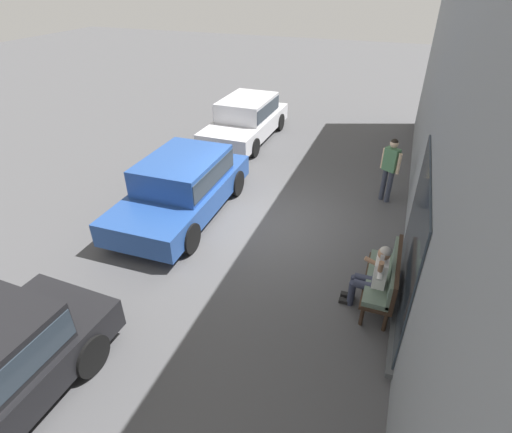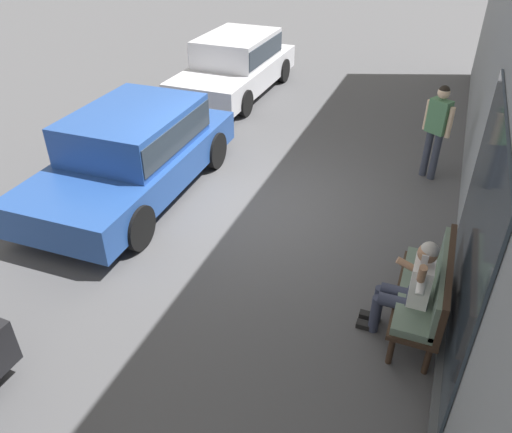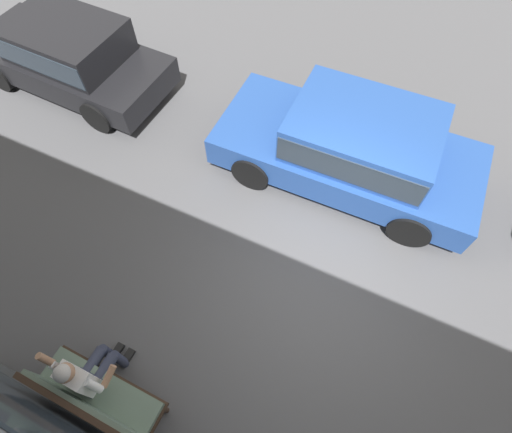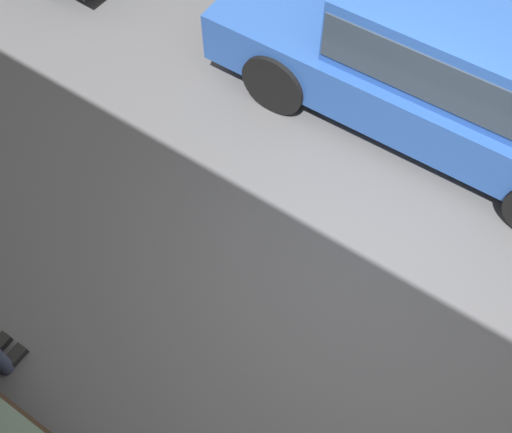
{
  "view_description": "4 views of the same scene",
  "coord_description": "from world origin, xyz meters",
  "px_view_note": "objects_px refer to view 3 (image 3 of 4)",
  "views": [
    {
      "loc": [
        7.78,
        2.6,
        5.3
      ],
      "look_at": [
        1.08,
        0.13,
        0.84
      ],
      "focal_mm": 28.0,
      "sensor_mm": 36.0,
      "label": 1
    },
    {
      "loc": [
        6.62,
        2.6,
        4.46
      ],
      "look_at": [
        1.7,
        0.69,
        1.01
      ],
      "focal_mm": 35.0,
      "sensor_mm": 36.0,
      "label": 2
    },
    {
      "loc": [
        -0.24,
        2.6,
        5.83
      ],
      "look_at": [
        0.98,
        0.04,
        1.17
      ],
      "focal_mm": 28.0,
      "sensor_mm": 36.0,
      "label": 3
    },
    {
      "loc": [
        -0.68,
        2.6,
        5.03
      ],
      "look_at": [
        0.7,
        0.56,
        1.02
      ],
      "focal_mm": 45.0,
      "sensor_mm": 36.0,
      "label": 4
    }
  ],
  "objects_px": {
    "bench": "(93,400)",
    "parked_car_far": "(68,53)",
    "parked_car_mid": "(354,145)",
    "person_on_phone": "(87,372)"
  },
  "relations": [
    {
      "from": "bench",
      "to": "parked_car_far",
      "type": "distance_m",
      "value": 6.5
    },
    {
      "from": "bench",
      "to": "parked_car_far",
      "type": "relative_size",
      "value": 0.39
    },
    {
      "from": "parked_car_mid",
      "to": "parked_car_far",
      "type": "xyz_separation_m",
      "value": [
        5.86,
        0.11,
        -0.02
      ]
    },
    {
      "from": "person_on_phone",
      "to": "parked_car_mid",
      "type": "bearing_deg",
      "value": -110.48
    },
    {
      "from": "parked_car_far",
      "to": "person_on_phone",
      "type": "bearing_deg",
      "value": 131.04
    },
    {
      "from": "parked_car_mid",
      "to": "parked_car_far",
      "type": "distance_m",
      "value": 5.86
    },
    {
      "from": "bench",
      "to": "person_on_phone",
      "type": "relative_size",
      "value": 1.2
    },
    {
      "from": "person_on_phone",
      "to": "parked_car_mid",
      "type": "relative_size",
      "value": 0.3
    },
    {
      "from": "parked_car_far",
      "to": "bench",
      "type": "bearing_deg",
      "value": 131.11
    },
    {
      "from": "person_on_phone",
      "to": "parked_car_far",
      "type": "relative_size",
      "value": 0.32
    }
  ]
}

